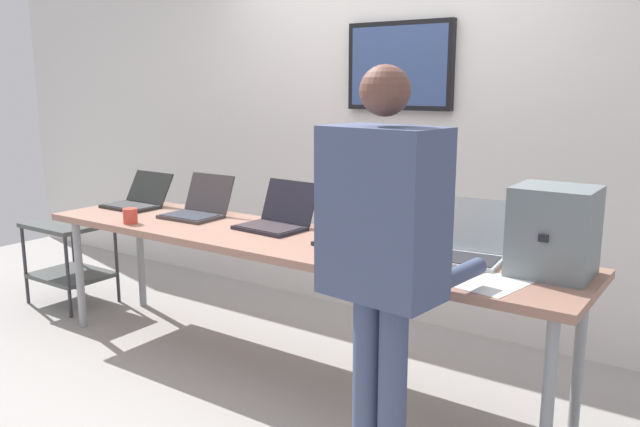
{
  "coord_description": "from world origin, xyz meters",
  "views": [
    {
      "loc": [
        2.06,
        -2.63,
        1.57
      ],
      "look_at": [
        0.22,
        0.03,
        0.92
      ],
      "focal_mm": 35.78,
      "sensor_mm": 36.0,
      "label": 1
    }
  ],
  "objects": [
    {
      "name": "laptop_station_0",
      "position": [
        -1.33,
        0.12,
        0.82
      ],
      "size": [
        0.37,
        0.35,
        0.22
      ],
      "color": "#242624",
      "rests_on": "workbench"
    },
    {
      "name": "storage_cart",
      "position": [
        -1.97,
        0.0,
        0.4
      ],
      "size": [
        0.56,
        0.44,
        0.6
      ],
      "color": "#484D4B",
      "rests_on": "ground"
    },
    {
      "name": "ground",
      "position": [
        0.0,
        0.0,
        -0.02
      ],
      "size": [
        8.0,
        8.0,
        0.04
      ],
      "primitive_type": "cube",
      "color": "#9D9995"
    },
    {
      "name": "paper_sheet",
      "position": [
        1.23,
        -0.17,
        0.77
      ],
      "size": [
        0.26,
        0.33,
        0.0
      ],
      "color": "white",
      "rests_on": "workbench"
    },
    {
      "name": "equipment_box",
      "position": [
        1.38,
        0.11,
        0.96
      ],
      "size": [
        0.33,
        0.32,
        0.38
      ],
      "color": "slate",
      "rests_on": "workbench"
    },
    {
      "name": "laptop_station_1",
      "position": [
        -0.77,
        0.12,
        0.83
      ],
      "size": [
        0.36,
        0.36,
        0.25
      ],
      "color": "#3D3739",
      "rests_on": "workbench"
    },
    {
      "name": "person",
      "position": [
        0.96,
        -0.62,
        0.99
      ],
      "size": [
        0.48,
        0.62,
        1.64
      ],
      "color": "#445072",
      "rests_on": "ground"
    },
    {
      "name": "back_wall",
      "position": [
        0.0,
        1.13,
        1.3
      ],
      "size": [
        8.0,
        0.11,
        2.58
      ],
      "color": "silver",
      "rests_on": "ground"
    },
    {
      "name": "laptop_station_4",
      "position": [
        0.99,
        0.15,
        0.83
      ],
      "size": [
        0.36,
        0.37,
        0.27
      ],
      "color": "#AFB6B8",
      "rests_on": "workbench"
    },
    {
      "name": "laptop_station_2",
      "position": [
        -0.16,
        0.15,
        0.83
      ],
      "size": [
        0.39,
        0.37,
        0.26
      ],
      "color": "black",
      "rests_on": "workbench"
    },
    {
      "name": "workbench",
      "position": [
        0.0,
        0.0,
        0.72
      ],
      "size": [
        3.19,
        0.7,
        0.77
      ],
      "color": "#9C6F5C",
      "rests_on": "ground"
    },
    {
      "name": "coffee_mug",
      "position": [
        -0.95,
        -0.25,
        0.81
      ],
      "size": [
        0.08,
        0.08,
        0.09
      ],
      "color": "#D34132",
      "rests_on": "workbench"
    },
    {
      "name": "laptop_station_3",
      "position": [
        0.41,
        0.12,
        0.83
      ],
      "size": [
        0.36,
        0.37,
        0.27
      ],
      "color": "#20262A",
      "rests_on": "workbench"
    }
  ]
}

